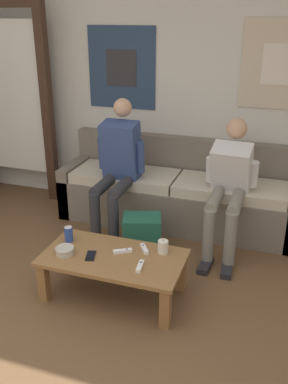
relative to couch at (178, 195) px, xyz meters
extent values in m
cube|color=silver|center=(-0.23, 0.34, 0.98)|extent=(10.00, 0.05, 2.55)
cube|color=navy|center=(-0.71, 0.31, 1.19)|extent=(0.73, 0.01, 0.82)
cube|color=#2D2D33|center=(-0.71, 0.30, 1.19)|extent=(0.33, 0.01, 0.37)
cube|color=beige|center=(0.83, 0.31, 1.28)|extent=(0.69, 0.01, 0.80)
cube|color=silver|center=(0.83, 0.30, 1.28)|extent=(0.31, 0.01, 0.36)
cube|color=#382319|center=(-1.51, 0.12, 0.73)|extent=(0.10, 0.10, 2.05)
cube|color=silver|center=(-1.96, 0.14, 0.83)|extent=(0.82, 0.02, 1.64)
cube|color=#70665B|center=(0.00, 0.25, 0.12)|extent=(2.37, 0.13, 0.83)
cube|color=#70665B|center=(0.00, -0.09, -0.09)|extent=(2.37, 0.55, 0.42)
cube|color=#70665B|center=(-1.13, -0.09, -0.03)|extent=(0.12, 0.55, 0.54)
cube|color=beige|center=(-0.53, -0.09, 0.17)|extent=(1.05, 0.51, 0.10)
cube|color=beige|center=(0.53, -0.09, 0.17)|extent=(1.05, 0.51, 0.10)
cube|color=olive|center=(-0.14, -1.38, 0.03)|extent=(1.06, 0.57, 0.03)
cube|color=olive|center=(-0.62, -1.15, -0.14)|extent=(0.07, 0.07, 0.31)
cube|color=olive|center=(0.33, -1.15, -0.14)|extent=(0.07, 0.07, 0.31)
cube|color=olive|center=(-0.62, -1.60, -0.14)|extent=(0.07, 0.07, 0.31)
cube|color=olive|center=(0.33, -1.60, -0.14)|extent=(0.07, 0.07, 0.31)
cylinder|color=#2D2D33|center=(-0.60, -0.51, 0.22)|extent=(0.11, 0.41, 0.11)
cylinder|color=#2D2D33|center=(-0.60, -0.71, -0.02)|extent=(0.10, 0.10, 0.49)
cube|color=#232328|center=(-0.60, -0.78, -0.27)|extent=(0.11, 0.25, 0.05)
cylinder|color=#2D2D33|center=(-0.42, -0.51, 0.22)|extent=(0.11, 0.41, 0.11)
cylinder|color=#2D2D33|center=(-0.42, -0.71, -0.02)|extent=(0.10, 0.10, 0.49)
cube|color=#232328|center=(-0.42, -0.78, -0.27)|extent=(0.11, 0.25, 0.05)
cube|color=#33477F|center=(-0.51, -0.26, 0.50)|extent=(0.34, 0.30, 0.58)
sphere|color=tan|center=(-0.51, -0.20, 0.90)|extent=(0.17, 0.17, 0.17)
cylinder|color=#33477F|center=(-0.70, -0.27, 0.45)|extent=(0.08, 0.10, 0.31)
cylinder|color=#33477F|center=(-0.31, -0.27, 0.45)|extent=(0.08, 0.10, 0.31)
cylinder|color=gray|center=(0.45, -0.51, 0.22)|extent=(0.11, 0.42, 0.11)
cylinder|color=gray|center=(0.45, -0.72, -0.02)|extent=(0.10, 0.10, 0.49)
cube|color=#232328|center=(0.45, -0.79, -0.27)|extent=(0.11, 0.25, 0.05)
cylinder|color=gray|center=(0.63, -0.51, 0.22)|extent=(0.11, 0.42, 0.11)
cylinder|color=gray|center=(0.63, -0.72, -0.02)|extent=(0.10, 0.10, 0.49)
cube|color=#232328|center=(0.63, -0.79, -0.27)|extent=(0.11, 0.25, 0.05)
cube|color=silver|center=(0.54, -0.23, 0.43)|extent=(0.37, 0.38, 0.49)
sphere|color=tan|center=(0.54, -0.11, 0.76)|extent=(0.19, 0.19, 0.19)
cylinder|color=silver|center=(0.35, -0.22, 0.39)|extent=(0.08, 0.12, 0.25)
cylinder|color=silver|center=(0.74, -0.22, 0.39)|extent=(0.08, 0.12, 0.25)
cube|color=#1E5642|center=(-0.14, -0.73, -0.11)|extent=(0.39, 0.34, 0.36)
cube|color=#1E5642|center=(-0.10, -0.84, -0.19)|extent=(0.25, 0.15, 0.16)
cylinder|color=#B7B2A8|center=(-0.49, -1.47, 0.08)|extent=(0.13, 0.13, 0.06)
torus|color=#B7B2A8|center=(-0.49, -1.47, 0.10)|extent=(0.14, 0.14, 0.02)
cylinder|color=silver|center=(0.19, -1.21, 0.10)|extent=(0.08, 0.08, 0.10)
cylinder|color=black|center=(0.19, -1.21, 0.15)|extent=(0.00, 0.00, 0.01)
cylinder|color=#28479E|center=(-0.56, -1.28, 0.11)|extent=(0.07, 0.07, 0.12)
cylinder|color=silver|center=(-0.56, -1.28, 0.17)|extent=(0.06, 0.06, 0.00)
cube|color=white|center=(-0.09, -1.31, 0.06)|extent=(0.14, 0.10, 0.02)
cylinder|color=#333842|center=(-0.07, -1.29, 0.07)|extent=(0.01, 0.01, 0.00)
cube|color=white|center=(0.05, -1.22, 0.06)|extent=(0.11, 0.14, 0.02)
cylinder|color=#333842|center=(0.03, -1.20, 0.07)|extent=(0.01, 0.01, 0.00)
cube|color=white|center=(0.10, -1.46, 0.06)|extent=(0.05, 0.15, 0.02)
cylinder|color=#333842|center=(0.09, -1.43, 0.07)|extent=(0.01, 0.01, 0.00)
cube|color=black|center=(-0.30, -1.43, 0.05)|extent=(0.10, 0.15, 0.01)
cube|color=black|center=(-0.30, -1.43, 0.06)|extent=(0.09, 0.14, 0.00)
camera|label=1|loc=(0.95, -3.89, 1.73)|focal=40.00mm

